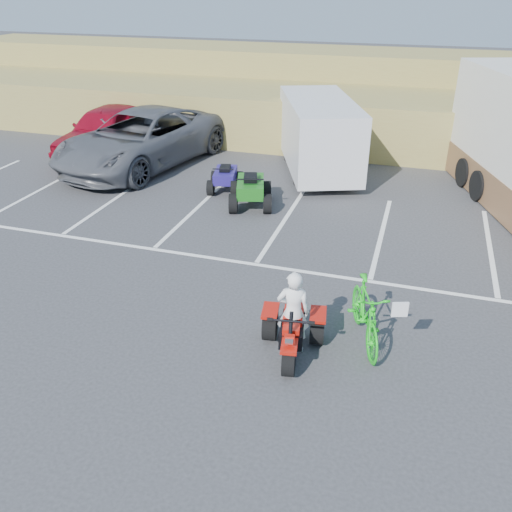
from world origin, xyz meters
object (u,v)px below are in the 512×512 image
(grey_pickup, at_px, (141,139))
(quad_atv_green, at_px, (251,206))
(cargo_trailer, at_px, (319,134))
(green_dirt_bike, at_px, (365,313))
(red_car, at_px, (107,130))
(rider, at_px, (293,312))
(quad_atv_blue, at_px, (226,190))
(red_trike_atv, at_px, (291,354))

(grey_pickup, distance_m, quad_atv_green, 5.59)
(grey_pickup, relative_size, cargo_trailer, 1.22)
(grey_pickup, height_order, quad_atv_green, grey_pickup)
(green_dirt_bike, distance_m, red_car, 14.37)
(rider, relative_size, quad_atv_green, 0.99)
(red_car, relative_size, cargo_trailer, 0.92)
(quad_atv_blue, bearing_deg, green_dirt_bike, -65.32)
(grey_pickup, bearing_deg, quad_atv_green, -15.44)
(quad_atv_green, bearing_deg, quad_atv_blue, 122.32)
(red_trike_atv, xyz_separation_m, red_car, (-9.76, 10.10, 0.88))
(red_trike_atv, xyz_separation_m, quad_atv_blue, (-4.04, 7.56, 0.00))
(red_trike_atv, bearing_deg, rider, 90.00)
(rider, distance_m, cargo_trailer, 10.28)
(cargo_trailer, bearing_deg, red_car, 160.11)
(red_trike_atv, height_order, red_car, red_car)
(rider, xyz_separation_m, grey_pickup, (-7.74, 8.95, 0.15))
(cargo_trailer, relative_size, quad_atv_blue, 4.12)
(green_dirt_bike, relative_size, cargo_trailer, 0.36)
(cargo_trailer, bearing_deg, quad_atv_blue, -152.58)
(rider, bearing_deg, cargo_trailer, -90.11)
(green_dirt_bike, height_order, cargo_trailer, cargo_trailer)
(green_dirt_bike, bearing_deg, cargo_trailer, 87.18)
(grey_pickup, height_order, cargo_trailer, cargo_trailer)
(green_dirt_bike, distance_m, grey_pickup, 12.21)
(rider, distance_m, green_dirt_bike, 1.39)
(red_trike_atv, height_order, rider, rider)
(quad_atv_blue, bearing_deg, quad_atv_green, -53.98)
(red_trike_atv, distance_m, rider, 0.82)
(green_dirt_bike, xyz_separation_m, cargo_trailer, (-2.83, 9.49, 0.72))
(grey_pickup, relative_size, quad_atv_green, 4.22)
(grey_pickup, height_order, quad_atv_blue, grey_pickup)
(grey_pickup, relative_size, quad_atv_blue, 5.03)
(red_trike_atv, bearing_deg, grey_pickup, 121.32)
(red_car, xyz_separation_m, cargo_trailer, (8.13, 0.19, 0.44))
(red_trike_atv, height_order, grey_pickup, grey_pickup)
(rider, bearing_deg, red_trike_atv, 90.00)
(green_dirt_bike, bearing_deg, red_car, 120.26)
(cargo_trailer, relative_size, quad_atv_green, 3.45)
(quad_atv_blue, bearing_deg, grey_pickup, 144.48)
(rider, height_order, quad_atv_green, rider)
(rider, xyz_separation_m, cargo_trailer, (-1.61, 10.14, 0.52))
(red_trike_atv, height_order, quad_atv_blue, red_trike_atv)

